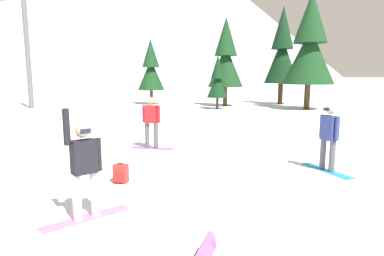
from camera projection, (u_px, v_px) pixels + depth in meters
name	position (u px, v px, depth m)	size (l,w,h in m)	color
ground_plane	(224.00, 236.00, 5.10)	(800.00, 800.00, 0.00)	white
snowboarder_foreground	(84.00, 168.00, 5.58)	(1.45, 1.10, 1.96)	pink
snowboarder_midground	(329.00, 137.00, 8.45)	(0.71, 1.60, 1.75)	#1E8CD8
snowboarder_background	(151.00, 121.00, 11.10)	(1.49, 0.73, 1.77)	#993FD8
backpack_red	(121.00, 174.00, 7.62)	(0.37, 0.34, 0.47)	red
pine_tree_broad	(218.00, 80.00, 24.15)	(1.56, 1.56, 3.99)	#472D19
pine_tree_short	(226.00, 58.00, 26.40)	(2.86, 2.86, 7.15)	#472D19
pine_tree_slender	(310.00, 46.00, 23.59)	(3.68, 3.68, 8.44)	#472D19
pine_tree_leaning	(282.00, 52.00, 27.96)	(2.90, 2.90, 8.32)	#472D19
pine_tree_young	(151.00, 69.00, 28.24)	(2.32, 2.32, 5.62)	#472D19
ski_lift_tower	(27.00, 39.00, 24.25)	(3.35, 0.36, 8.93)	#595B60
peak_west_ridge	(46.00, 19.00, 235.85)	(198.28, 198.28, 82.32)	#8C93A3
peak_north_spur	(193.00, 32.00, 256.68)	(129.09, 129.09, 69.34)	#8C93A3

